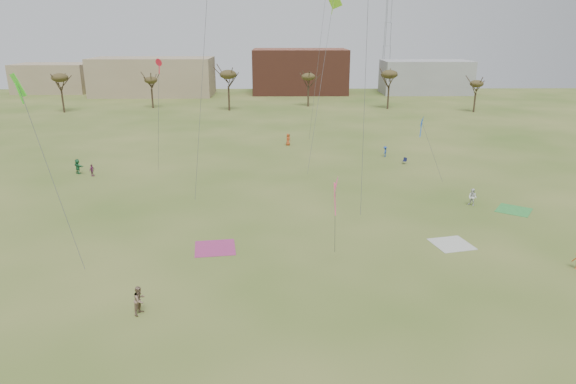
{
  "coord_description": "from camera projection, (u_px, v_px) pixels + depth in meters",
  "views": [
    {
      "loc": [
        -0.58,
        -26.05,
        17.92
      ],
      "look_at": [
        0.0,
        12.0,
        5.5
      ],
      "focal_mm": 31.68,
      "sensor_mm": 36.0,
      "label": 1
    }
  ],
  "objects": [
    {
      "name": "blanket_olive",
      "position": [
        514.0,
        210.0,
        52.03
      ],
      "size": [
        4.38,
        4.38,
        0.03
      ],
      "primitive_type": "cube",
      "rotation": [
        0.0,
        0.0,
        0.96
      ],
      "color": "green",
      "rests_on": "ground"
    },
    {
      "name": "camp_chair_right",
      "position": [
        404.0,
        162.0,
        69.48
      ],
      "size": [
        0.73,
        0.74,
        0.87
      ],
      "rotation": [
        0.0,
        0.0,
        5.61
      ],
      "color": "#15193B",
      "rests_on": "ground"
    },
    {
      "name": "spectator_mid_e",
      "position": [
        472.0,
        197.0,
        53.09
      ],
      "size": [
        1.12,
        1.13,
        1.84
      ],
      "primitive_type": "imported",
      "rotation": [
        0.0,
        0.0,
        5.48
      ],
      "color": "silver",
      "rests_on": "ground"
    },
    {
      "name": "radio_tower",
      "position": [
        388.0,
        22.0,
        143.63
      ],
      "size": [
        1.51,
        1.72,
        41.0
      ],
      "color": "#9EA3A8",
      "rests_on": "ground"
    },
    {
      "name": "spectator_mid_d",
      "position": [
        92.0,
        170.0,
        63.68
      ],
      "size": [
        0.65,
        0.96,
        1.52
      ],
      "primitive_type": "imported",
      "rotation": [
        0.0,
        0.0,
        1.23
      ],
      "color": "#86386A",
      "rests_on": "ground"
    },
    {
      "name": "flyer_far_b",
      "position": [
        288.0,
        139.0,
        80.21
      ],
      "size": [
        1.03,
        1.1,
        1.88
      ],
      "primitive_type": "imported",
      "rotation": [
        0.0,
        0.0,
        0.93
      ],
      "color": "#BA4A1F",
      "rests_on": "ground"
    },
    {
      "name": "flyer_far_c",
      "position": [
        385.0,
        152.0,
        73.21
      ],
      "size": [
        0.91,
        1.13,
        1.53
      ],
      "primitive_type": "imported",
      "rotation": [
        0.0,
        0.0,
        4.3
      ],
      "color": "#21419A",
      "rests_on": "ground"
    },
    {
      "name": "ground",
      "position": [
        291.0,
        342.0,
        30.33
      ],
      "size": [
        260.0,
        260.0,
        0.0
      ],
      "primitive_type": "plane",
      "color": "#39571B",
      "rests_on": "ground"
    },
    {
      "name": "flyer_far_a",
      "position": [
        78.0,
        166.0,
        64.68
      ],
      "size": [
        1.75,
        1.54,
        1.92
      ],
      "primitive_type": "imported",
      "rotation": [
        0.0,
        0.0,
        2.48
      ],
      "color": "#277646",
      "rests_on": "ground"
    },
    {
      "name": "building_tan_west",
      "position": [
        53.0,
        78.0,
        144.11
      ],
      "size": [
        20.0,
        12.0,
        8.0
      ],
      "primitive_type": "cube",
      "color": "#937F60",
      "rests_on": "ground"
    },
    {
      "name": "building_brick",
      "position": [
        300.0,
        71.0,
        142.61
      ],
      "size": [
        26.0,
        16.0,
        12.0
      ],
      "primitive_type": "cube",
      "color": "brown",
      "rests_on": "ground"
    },
    {
      "name": "spectator_fore_b",
      "position": [
        140.0,
        300.0,
        33.02
      ],
      "size": [
        1.04,
        1.16,
        1.96
      ],
      "primitive_type": "imported",
      "rotation": [
        0.0,
        0.0,
        1.19
      ],
      "color": "#856955",
      "rests_on": "ground"
    },
    {
      "name": "building_grey",
      "position": [
        425.0,
        77.0,
        141.69
      ],
      "size": [
        24.0,
        12.0,
        9.0
      ],
      "primitive_type": "cube",
      "color": "gray",
      "rests_on": "ground"
    },
    {
      "name": "building_tan",
      "position": [
        153.0,
        77.0,
        137.59
      ],
      "size": [
        32.0,
        14.0,
        10.0
      ],
      "primitive_type": "cube",
      "color": "#937F60",
      "rests_on": "ground"
    },
    {
      "name": "tree_line",
      "position": [
        269.0,
        83.0,
        103.3
      ],
      "size": [
        117.44,
        49.32,
        8.91
      ],
      "color": "#3A2B1E",
      "rests_on": "ground"
    },
    {
      "name": "blanket_plum",
      "position": [
        215.0,
        248.0,
        43.12
      ],
      "size": [
        3.82,
        3.82,
        0.03
      ],
      "primitive_type": "cube",
      "rotation": [
        0.0,
        0.0,
        1.71
      ],
      "color": "#A6336E",
      "rests_on": "ground"
    },
    {
      "name": "blanket_cream",
      "position": [
        452.0,
        244.0,
        43.9
      ],
      "size": [
        3.74,
        3.74,
        0.03
      ],
      "primitive_type": "cube",
      "rotation": [
        0.0,
        0.0,
        0.23
      ],
      "color": "beige",
      "rests_on": "ground"
    }
  ]
}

